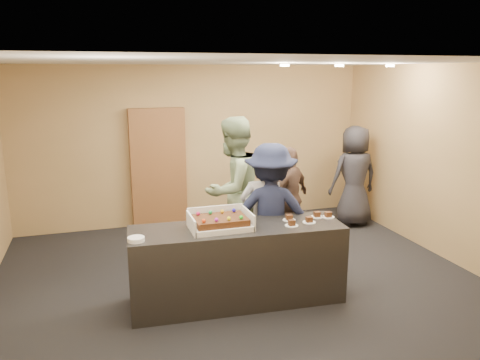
{
  "coord_description": "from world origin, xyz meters",
  "views": [
    {
      "loc": [
        -1.63,
        -5.33,
        2.59
      ],
      "look_at": [
        0.03,
        0.0,
        1.29
      ],
      "focal_mm": 35.0,
      "sensor_mm": 36.0,
      "label": 1
    }
  ],
  "objects_px": {
    "serving_counter": "(237,264)",
    "person_brown_extra": "(290,197)",
    "person_navy_man": "(270,213)",
    "plate_stack": "(136,239)",
    "cake_box": "(220,224)",
    "person_server_grey": "(263,217)",
    "person_dark_suit": "(354,176)",
    "storage_cabinet": "(159,168)",
    "person_sage_man": "(233,190)",
    "sheet_cake": "(220,220)"
  },
  "relations": [
    {
      "from": "person_navy_man",
      "to": "plate_stack",
      "type": "bearing_deg",
      "value": 35.56
    },
    {
      "from": "cake_box",
      "to": "plate_stack",
      "type": "bearing_deg",
      "value": -170.59
    },
    {
      "from": "person_navy_man",
      "to": "person_brown_extra",
      "type": "distance_m",
      "value": 1.22
    },
    {
      "from": "storage_cabinet",
      "to": "person_navy_man",
      "type": "distance_m",
      "value": 2.75
    },
    {
      "from": "cake_box",
      "to": "sheet_cake",
      "type": "height_order",
      "value": "cake_box"
    },
    {
      "from": "storage_cabinet",
      "to": "person_dark_suit",
      "type": "relative_size",
      "value": 1.17
    },
    {
      "from": "serving_counter",
      "to": "person_sage_man",
      "type": "bearing_deg",
      "value": 79.37
    },
    {
      "from": "serving_counter",
      "to": "plate_stack",
      "type": "xyz_separation_m",
      "value": [
        -1.12,
        -0.13,
        0.47
      ]
    },
    {
      "from": "storage_cabinet",
      "to": "person_brown_extra",
      "type": "xyz_separation_m",
      "value": [
        1.73,
        -1.55,
        -0.24
      ]
    },
    {
      "from": "storage_cabinet",
      "to": "person_server_grey",
      "type": "relative_size",
      "value": 1.27
    },
    {
      "from": "serving_counter",
      "to": "cake_box",
      "type": "relative_size",
      "value": 3.58
    },
    {
      "from": "serving_counter",
      "to": "person_sage_man",
      "type": "xyz_separation_m",
      "value": [
        0.31,
        1.21,
        0.55
      ]
    },
    {
      "from": "sheet_cake",
      "to": "person_server_grey",
      "type": "distance_m",
      "value": 0.92
    },
    {
      "from": "serving_counter",
      "to": "storage_cabinet",
      "type": "distance_m",
      "value": 3.08
    },
    {
      "from": "storage_cabinet",
      "to": "person_dark_suit",
      "type": "distance_m",
      "value": 3.31
    },
    {
      "from": "serving_counter",
      "to": "person_navy_man",
      "type": "xyz_separation_m",
      "value": [
        0.57,
        0.45,
        0.42
      ]
    },
    {
      "from": "cake_box",
      "to": "person_sage_man",
      "type": "xyz_separation_m",
      "value": [
        0.5,
        1.18,
        0.06
      ]
    },
    {
      "from": "serving_counter",
      "to": "person_brown_extra",
      "type": "relative_size",
      "value": 1.58
    },
    {
      "from": "cake_box",
      "to": "storage_cabinet",
      "type": "bearing_deg",
      "value": 95.25
    },
    {
      "from": "sheet_cake",
      "to": "person_dark_suit",
      "type": "height_order",
      "value": "person_dark_suit"
    },
    {
      "from": "serving_counter",
      "to": "storage_cabinet",
      "type": "bearing_deg",
      "value": 102.5
    },
    {
      "from": "cake_box",
      "to": "person_brown_extra",
      "type": "height_order",
      "value": "person_brown_extra"
    },
    {
      "from": "person_server_grey",
      "to": "person_dark_suit",
      "type": "xyz_separation_m",
      "value": [
        2.2,
        1.51,
        0.07
      ]
    },
    {
      "from": "plate_stack",
      "to": "person_navy_man",
      "type": "distance_m",
      "value": 1.79
    },
    {
      "from": "plate_stack",
      "to": "person_brown_extra",
      "type": "distance_m",
      "value": 2.86
    },
    {
      "from": "person_dark_suit",
      "to": "plate_stack",
      "type": "bearing_deg",
      "value": 29.69
    },
    {
      "from": "storage_cabinet",
      "to": "sheet_cake",
      "type": "distance_m",
      "value": 3.01
    },
    {
      "from": "person_brown_extra",
      "to": "storage_cabinet",
      "type": "bearing_deg",
      "value": -77.43
    },
    {
      "from": "storage_cabinet",
      "to": "serving_counter",
      "type": "bearing_deg",
      "value": -81.14
    },
    {
      "from": "cake_box",
      "to": "person_server_grey",
      "type": "distance_m",
      "value": 0.89
    },
    {
      "from": "serving_counter",
      "to": "person_brown_extra",
      "type": "xyz_separation_m",
      "value": [
        1.26,
        1.45,
        0.31
      ]
    },
    {
      "from": "cake_box",
      "to": "person_server_grey",
      "type": "relative_size",
      "value": 0.42
    },
    {
      "from": "plate_stack",
      "to": "person_navy_man",
      "type": "relative_size",
      "value": 0.1
    },
    {
      "from": "cake_box",
      "to": "person_server_grey",
      "type": "bearing_deg",
      "value": 36.94
    },
    {
      "from": "sheet_cake",
      "to": "person_brown_extra",
      "type": "height_order",
      "value": "person_brown_extra"
    },
    {
      "from": "storage_cabinet",
      "to": "person_server_grey",
      "type": "xyz_separation_m",
      "value": [
        0.98,
        -2.44,
        -0.21
      ]
    },
    {
      "from": "person_sage_man",
      "to": "person_dark_suit",
      "type": "distance_m",
      "value": 2.56
    },
    {
      "from": "storage_cabinet",
      "to": "person_sage_man",
      "type": "distance_m",
      "value": 1.95
    },
    {
      "from": "storage_cabinet",
      "to": "person_sage_man",
      "type": "height_order",
      "value": "same"
    },
    {
      "from": "sheet_cake",
      "to": "person_navy_man",
      "type": "relative_size",
      "value": 0.33
    },
    {
      "from": "serving_counter",
      "to": "cake_box",
      "type": "height_order",
      "value": "cake_box"
    },
    {
      "from": "serving_counter",
      "to": "person_server_grey",
      "type": "relative_size",
      "value": 1.52
    },
    {
      "from": "cake_box",
      "to": "person_sage_man",
      "type": "height_order",
      "value": "person_sage_man"
    },
    {
      "from": "person_server_grey",
      "to": "person_sage_man",
      "type": "bearing_deg",
      "value": -55.05
    },
    {
      "from": "person_server_grey",
      "to": "person_brown_extra",
      "type": "height_order",
      "value": "person_server_grey"
    },
    {
      "from": "cake_box",
      "to": "person_brown_extra",
      "type": "distance_m",
      "value": 2.04
    },
    {
      "from": "storage_cabinet",
      "to": "person_dark_suit",
      "type": "height_order",
      "value": "storage_cabinet"
    },
    {
      "from": "person_navy_man",
      "to": "storage_cabinet",
      "type": "bearing_deg",
      "value": -51.2
    },
    {
      "from": "person_server_grey",
      "to": "person_dark_suit",
      "type": "relative_size",
      "value": 0.92
    },
    {
      "from": "serving_counter",
      "to": "person_brown_extra",
      "type": "bearing_deg",
      "value": 52.65
    }
  ]
}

